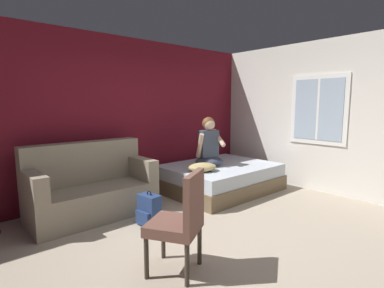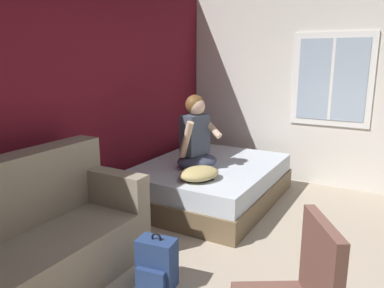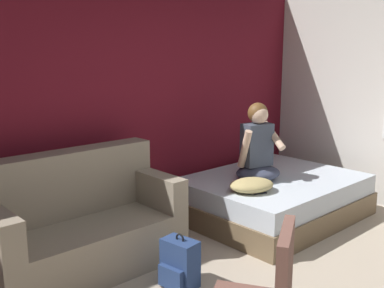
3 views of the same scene
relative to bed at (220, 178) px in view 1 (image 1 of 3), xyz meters
name	(u,v)px [view 1 (image 1 of 3)]	position (x,y,z in m)	size (l,w,h in m)	color
ground_plane	(221,248)	(-1.64, -1.56, -0.24)	(40.00, 40.00, 0.00)	tan
wall_back_accent	(111,118)	(-1.64, 0.99, 1.11)	(10.88, 0.16, 2.70)	maroon
wall_side_with_window	(343,118)	(1.38, -1.56, 1.12)	(0.19, 6.34, 2.70)	silver
bed	(220,178)	(0.00, 0.00, 0.00)	(2.00, 1.55, 0.48)	brown
couch	(91,188)	(-2.30, 0.36, 0.16)	(1.70, 0.82, 1.04)	gray
side_chair	(181,219)	(-2.26, -1.63, 0.30)	(0.63, 0.63, 0.98)	#382D23
person_seated	(209,146)	(-0.22, 0.08, 0.60)	(0.61, 0.55, 0.88)	#383D51
backpack	(149,210)	(-1.86, -0.47, -0.04)	(0.26, 0.32, 0.46)	navy
throw_pillow	(202,167)	(-0.62, -0.18, 0.31)	(0.48, 0.36, 0.14)	tan
cell_phone	(207,172)	(-0.60, -0.27, 0.25)	(0.07, 0.14, 0.01)	black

